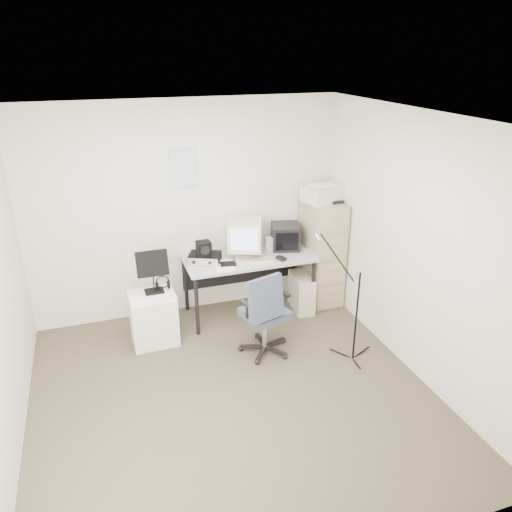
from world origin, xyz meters
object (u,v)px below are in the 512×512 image
object	(u,v)px
office_chair	(265,312)
side_cart	(154,318)
desk	(249,285)
filing_cabinet	(321,252)

from	to	relation	value
office_chair	side_cart	world-z (taller)	office_chair
desk	side_cart	bearing A→B (deg)	-165.18
office_chair	side_cart	xyz separation A→B (m)	(-1.07, 0.55, -0.18)
side_cart	office_chair	bearing A→B (deg)	-28.24
filing_cabinet	side_cart	world-z (taller)	filing_cabinet
desk	office_chair	xyz separation A→B (m)	(-0.11, -0.86, 0.11)
desk	side_cart	world-z (taller)	desk
office_chair	filing_cabinet	bearing A→B (deg)	22.66
desk	office_chair	size ratio (longest dim) A/B	1.58
desk	office_chair	world-z (taller)	office_chair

